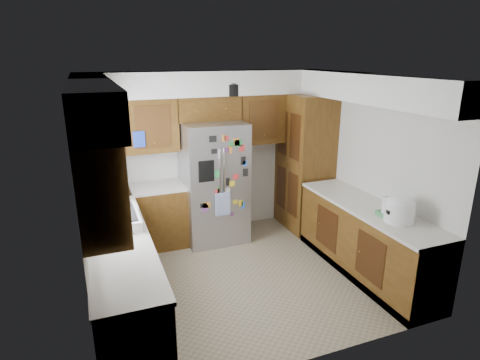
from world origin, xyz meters
name	(u,v)px	position (x,y,z in m)	size (l,w,h in m)	color
floor	(243,276)	(0.00, 0.00, 0.00)	(3.60, 3.60, 0.00)	gray
room_shell	(225,131)	(-0.11, 0.36, 1.82)	(3.64, 3.24, 2.52)	beige
left_counter_run	(132,264)	(-1.36, 0.03, 0.43)	(1.36, 3.20, 0.92)	#492C0E
right_counter_run	(366,243)	(1.50, -0.47, 0.42)	(0.63, 2.25, 0.92)	#492C0E
pantry	(305,163)	(1.50, 1.15, 1.07)	(0.60, 0.90, 2.15)	#492C0E
fridge	(214,183)	(0.00, 1.20, 0.90)	(0.90, 0.79, 1.80)	gray
bridge_cabinet	(208,108)	(0.00, 1.43, 1.98)	(0.96, 0.34, 0.35)	#492C0E
fridge_top_items	(213,87)	(0.08, 1.39, 2.28)	(0.76, 0.37, 0.29)	#1B58AC
sink_assembly	(115,218)	(-1.50, 0.10, 0.99)	(0.52, 0.70, 0.37)	white
left_counter_clutter	(111,192)	(-1.48, 0.84, 1.05)	(0.36, 0.76, 0.38)	black
rice_cooker	(400,208)	(1.50, -0.98, 1.07)	(0.34, 0.33, 0.30)	white
paper_towel	(387,207)	(1.45, -0.81, 1.04)	(0.11, 0.11, 0.24)	white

